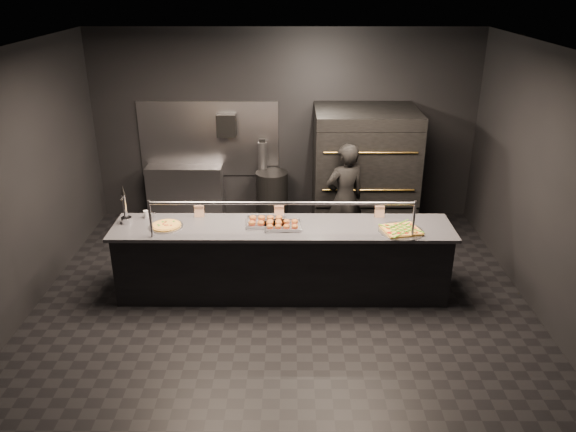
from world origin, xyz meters
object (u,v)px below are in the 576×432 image
object	(u,v)px
towel_dispenser	(227,125)
round_pizza	(166,226)
trash_bin	(272,198)
worker	(345,199)
fire_extinguisher	(263,155)
slider_tray_b	(282,225)
pizza_oven	(364,171)
square_pizza	(401,230)
beer_tap	(126,212)
service_counter	(283,260)
slider_tray_a	(266,221)
prep_shelf	(186,193)

from	to	relation	value
towel_dispenser	round_pizza	bearing A→B (deg)	-101.59
trash_bin	worker	size ratio (longest dim) A/B	0.53
fire_extinguisher	slider_tray_b	size ratio (longest dim) A/B	1.08
fire_extinguisher	slider_tray_b	xyz separation A→B (m)	(0.35, -2.43, -0.11)
pizza_oven	round_pizza	xyz separation A→B (m)	(-2.60, -1.93, -0.03)
round_pizza	square_pizza	size ratio (longest dim) A/B	0.78
round_pizza	slider_tray_b	xyz separation A→B (m)	(1.40, 0.00, 0.01)
fire_extinguisher	round_pizza	bearing A→B (deg)	-113.29
pizza_oven	round_pizza	size ratio (longest dim) A/B	4.66
beer_tap	round_pizza	world-z (taller)	beer_tap
slider_tray_b	trash_bin	distance (m)	2.27
round_pizza	beer_tap	bearing A→B (deg)	167.10
towel_dispenser	beer_tap	xyz separation A→B (m)	(-1.00, -2.30, -0.49)
beer_tap	slider_tray_b	bearing A→B (deg)	-3.38
service_counter	pizza_oven	distance (m)	2.30
slider_tray_a	slider_tray_b	distance (m)	0.23
fire_extinguisher	square_pizza	distance (m)	3.09
round_pizza	square_pizza	bearing A→B (deg)	-2.46
round_pizza	square_pizza	distance (m)	2.80
pizza_oven	trash_bin	distance (m)	1.53
square_pizza	pizza_oven	bearing A→B (deg)	95.51
pizza_oven	square_pizza	distance (m)	2.06
pizza_oven	square_pizza	bearing A→B (deg)	-84.49
fire_extinguisher	worker	distance (m)	1.73
prep_shelf	slider_tray_b	world-z (taller)	slider_tray_b
towel_dispenser	fire_extinguisher	size ratio (longest dim) A/B	0.69
prep_shelf	square_pizza	xyz separation A→B (m)	(3.00, -2.47, 0.49)
service_counter	towel_dispenser	bearing A→B (deg)	110.63
slider_tray_b	fire_extinguisher	bearing A→B (deg)	98.20
towel_dispenser	prep_shelf	bearing A→B (deg)	-174.29
service_counter	prep_shelf	bearing A→B (deg)	124.59
slider_tray_a	worker	distance (m)	1.54
prep_shelf	beer_tap	distance (m)	2.34
square_pizza	round_pizza	bearing A→B (deg)	177.54
service_counter	round_pizza	bearing A→B (deg)	-178.78
slider_tray_b	worker	bearing A→B (deg)	54.68
fire_extinguisher	round_pizza	size ratio (longest dim) A/B	1.23
service_counter	fire_extinguisher	xyz separation A→B (m)	(-0.35, 2.40, 0.60)
round_pizza	slider_tray_a	bearing A→B (deg)	4.83
prep_shelf	slider_tray_b	size ratio (longest dim) A/B	2.56
prep_shelf	round_pizza	distance (m)	2.41
round_pizza	prep_shelf	bearing A→B (deg)	94.96
prep_shelf	round_pizza	bearing A→B (deg)	-85.04
prep_shelf	fire_extinguisher	world-z (taller)	fire_extinguisher
service_counter	fire_extinguisher	distance (m)	2.50
slider_tray_a	trash_bin	size ratio (longest dim) A/B	0.59
prep_shelf	towel_dispenser	world-z (taller)	towel_dispenser
service_counter	fire_extinguisher	world-z (taller)	service_counter
service_counter	slider_tray_a	distance (m)	0.53
worker	beer_tap	bearing A→B (deg)	0.07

